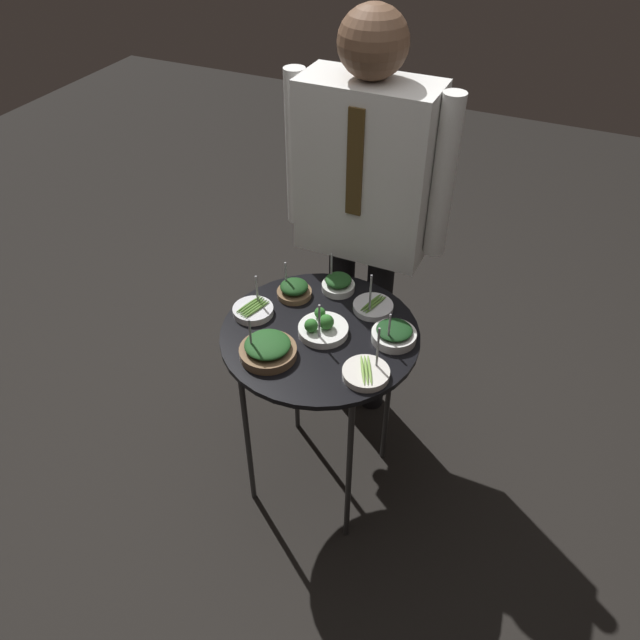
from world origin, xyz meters
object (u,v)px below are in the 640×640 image
(waiter_figure, at_px, (365,191))
(bowl_broccoli_near_rim, at_px, (322,328))
(bowl_spinach_mid_left, at_px, (394,334))
(bowl_spinach_far_rim, at_px, (294,290))
(bowl_asparagus_front_center, at_px, (253,310))
(serving_cart, at_px, (320,346))
(bowl_asparagus_back_right, at_px, (366,373))
(bowl_asparagus_back_left, at_px, (373,307))
(bowl_spinach_mid_right, at_px, (268,349))
(bowl_spinach_front_right, at_px, (338,284))

(waiter_figure, bearing_deg, bowl_broccoli_near_rim, -84.55)
(bowl_spinach_mid_left, distance_m, bowl_spinach_far_rim, 0.39)
(bowl_spinach_mid_left, distance_m, bowl_asparagus_front_center, 0.47)
(serving_cart, distance_m, bowl_spinach_mid_left, 0.25)
(bowl_spinach_mid_left, bearing_deg, bowl_asparagus_back_right, -96.35)
(bowl_broccoli_near_rim, distance_m, bowl_asparagus_back_left, 0.21)
(bowl_spinach_mid_left, relative_size, bowl_asparagus_front_center, 1.05)
(bowl_asparagus_front_center, xyz_separation_m, waiter_figure, (0.21, 0.46, 0.26))
(serving_cart, relative_size, bowl_asparagus_front_center, 5.62)
(bowl_spinach_far_rim, bearing_deg, bowl_spinach_mid_left, -11.04)
(bowl_spinach_mid_left, distance_m, waiter_figure, 0.54)
(waiter_figure, bearing_deg, serving_cart, -85.58)
(bowl_spinach_mid_left, xyz_separation_m, bowl_asparagus_back_left, (-0.11, 0.11, -0.01))
(bowl_spinach_mid_left, xyz_separation_m, bowl_asparagus_back_right, (-0.02, -0.19, -0.01))
(bowl_spinach_mid_right, xyz_separation_m, bowl_asparagus_back_left, (0.21, 0.34, -0.01))
(bowl_broccoli_near_rim, distance_m, bowl_spinach_mid_left, 0.23)
(serving_cart, height_order, bowl_spinach_front_right, bowl_spinach_front_right)
(serving_cart, bearing_deg, bowl_spinach_far_rim, 139.28)
(bowl_spinach_mid_left, bearing_deg, bowl_spinach_far_rim, 168.96)
(bowl_spinach_front_right, bearing_deg, bowl_spinach_far_rim, -143.50)
(bowl_spinach_mid_left, bearing_deg, bowl_spinach_mid_right, -145.00)
(bowl_broccoli_near_rim, distance_m, bowl_spinach_far_rim, 0.22)
(bowl_spinach_mid_left, xyz_separation_m, waiter_figure, (-0.26, 0.40, 0.25))
(bowl_asparagus_back_left, relative_size, bowl_asparagus_back_right, 0.99)
(bowl_spinach_mid_left, bearing_deg, waiter_figure, 123.54)
(bowl_spinach_mid_right, bearing_deg, bowl_spinach_front_right, 80.81)
(bowl_spinach_mid_right, relative_size, bowl_asparagus_back_left, 1.06)
(bowl_broccoli_near_rim, relative_size, bowl_spinach_mid_right, 0.91)
(bowl_spinach_far_rim, bearing_deg, bowl_asparagus_back_left, 8.15)
(bowl_spinach_far_rim, bearing_deg, bowl_spinach_front_right, 36.50)
(bowl_broccoli_near_rim, height_order, bowl_spinach_mid_left, bowl_broccoli_near_rim)
(bowl_asparagus_front_center, relative_size, bowl_asparagus_back_right, 0.80)
(bowl_spinach_front_right, xyz_separation_m, bowl_asparagus_back_right, (0.24, -0.35, -0.01))
(serving_cart, bearing_deg, bowl_broccoli_near_rim, -21.99)
(bowl_asparagus_back_right, bearing_deg, bowl_spinach_far_rim, 144.40)
(bowl_spinach_far_rim, height_order, bowl_asparagus_front_center, bowl_asparagus_front_center)
(bowl_spinach_far_rim, height_order, bowl_asparagus_back_right, bowl_asparagus_back_right)
(bowl_spinach_mid_right, height_order, waiter_figure, waiter_figure)
(serving_cart, xyz_separation_m, bowl_asparagus_back_left, (0.11, 0.18, 0.07))
(bowl_spinach_front_right, bearing_deg, bowl_asparagus_back_left, -19.57)
(bowl_spinach_front_right, xyz_separation_m, bowl_spinach_mid_right, (-0.06, -0.40, 0.00))
(bowl_spinach_far_rim, bearing_deg, bowl_asparagus_back_right, -35.60)
(bowl_spinach_mid_right, bearing_deg, bowl_spinach_mid_left, 35.00)
(serving_cart, relative_size, bowl_spinach_mid_left, 5.33)
(bowl_broccoli_near_rim, height_order, bowl_asparagus_back_left, bowl_asparagus_back_left)
(bowl_spinach_front_right, height_order, bowl_asparagus_back_right, bowl_asparagus_back_right)
(serving_cart, relative_size, bowl_spinach_mid_right, 4.29)
(bowl_spinach_mid_right, bearing_deg, waiter_figure, 84.17)
(bowl_spinach_mid_right, bearing_deg, bowl_asparagus_back_right, 7.80)
(serving_cart, distance_m, bowl_asparagus_back_right, 0.25)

